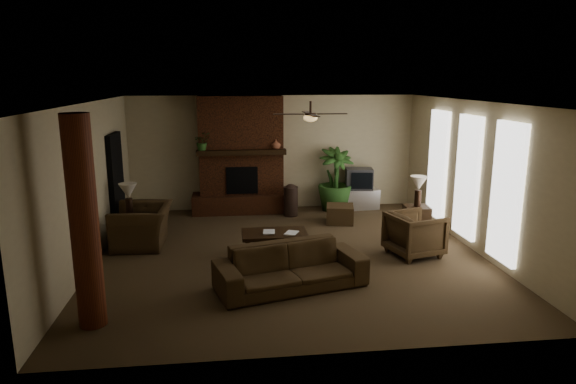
{
  "coord_description": "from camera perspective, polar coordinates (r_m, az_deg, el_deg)",
  "views": [
    {
      "loc": [
        -1.09,
        -8.83,
        3.22
      ],
      "look_at": [
        0.0,
        0.4,
        1.1
      ],
      "focal_mm": 31.42,
      "sensor_mm": 36.0,
      "label": 1
    }
  ],
  "objects": [
    {
      "name": "fireplace",
      "position": [
        12.23,
        -5.29,
        3.08
      ],
      "size": [
        2.4,
        0.7,
        2.8
      ],
      "color": "#552A16",
      "rests_on": "ground"
    },
    {
      "name": "lamp_left",
      "position": [
        10.35,
        -17.63,
        -0.14
      ],
      "size": [
        0.41,
        0.41,
        0.65
      ],
      "color": "black",
      "rests_on": "side_table_left"
    },
    {
      "name": "sofa",
      "position": [
        7.88,
        0.31,
        -7.71
      ],
      "size": [
        2.41,
        1.26,
        0.9
      ],
      "primitive_type": "imported",
      "rotation": [
        0.0,
        0.0,
        0.27
      ],
      "color": "#41301C",
      "rests_on": "ground"
    },
    {
      "name": "coffee_table",
      "position": [
        9.34,
        -1.54,
        -4.91
      ],
      "size": [
        1.2,
        0.7,
        0.43
      ],
      "color": "black",
      "rests_on": "ground"
    },
    {
      "name": "floor_plant",
      "position": [
        12.49,
        5.32,
        -0.1
      ],
      "size": [
        1.2,
        1.71,
        0.87
      ],
      "primitive_type": "imported",
      "rotation": [
        0.0,
        0.0,
        0.24
      ],
      "color": "#2C5321",
      "rests_on": "ground"
    },
    {
      "name": "side_table_right",
      "position": [
        11.1,
        14.32,
        -2.95
      ],
      "size": [
        0.54,
        0.54,
        0.55
      ],
      "primitive_type": "cube",
      "rotation": [
        0.0,
        0.0,
        -0.09
      ],
      "color": "black",
      "rests_on": "ground"
    },
    {
      "name": "mantel_vase",
      "position": [
        11.97,
        -1.38,
        5.41
      ],
      "size": [
        0.23,
        0.24,
        0.22
      ],
      "primitive_type": "imported",
      "rotation": [
        0.0,
        0.0,
        -0.07
      ],
      "color": "#94553B",
      "rests_on": "fireplace"
    },
    {
      "name": "side_table_left",
      "position": [
        10.49,
        -17.29,
        -4.05
      ],
      "size": [
        0.62,
        0.62,
        0.55
      ],
      "primitive_type": "cube",
      "rotation": [
        0.0,
        0.0,
        0.27
      ],
      "color": "black",
      "rests_on": "ground"
    },
    {
      "name": "mantel_plant",
      "position": [
        11.91,
        -9.67,
        5.45
      ],
      "size": [
        0.48,
        0.51,
        0.33
      ],
      "primitive_type": "imported",
      "rotation": [
        0.0,
        0.0,
        0.28
      ],
      "color": "#2C5321",
      "rests_on": "fireplace"
    },
    {
      "name": "floor_vase",
      "position": [
        11.92,
        0.32,
        -0.68
      ],
      "size": [
        0.34,
        0.34,
        0.77
      ],
      "color": "#2F211A",
      "rests_on": "ground"
    },
    {
      "name": "windows",
      "position": [
        10.28,
        19.62,
        1.62
      ],
      "size": [
        0.08,
        3.65,
        2.35
      ],
      "color": "white",
      "rests_on": "ground"
    },
    {
      "name": "room_shell",
      "position": [
        9.08,
        0.3,
        1.29
      ],
      "size": [
        7.0,
        7.0,
        7.0
      ],
      "color": "#4D3B26",
      "rests_on": "ground"
    },
    {
      "name": "doorway",
      "position": [
        11.1,
        -18.83,
        0.88
      ],
      "size": [
        0.1,
        1.0,
        2.1
      ],
      "primitive_type": "cube",
      "color": "black",
      "rests_on": "ground"
    },
    {
      "name": "log_column",
      "position": [
        6.93,
        -22.07,
        -3.33
      ],
      "size": [
        0.36,
        0.36,
        2.8
      ],
      "primitive_type": "cylinder",
      "color": "#612B18",
      "rests_on": "ground"
    },
    {
      "name": "tv_stand",
      "position": [
        12.76,
        8.21,
        -0.74
      ],
      "size": [
        0.89,
        0.57,
        0.5
      ],
      "primitive_type": "cube",
      "rotation": [
        0.0,
        0.0,
        0.09
      ],
      "color": "silver",
      "rests_on": "ground"
    },
    {
      "name": "lamp_right",
      "position": [
        10.93,
        14.56,
        0.72
      ],
      "size": [
        0.45,
        0.45,
        0.65
      ],
      "color": "black",
      "rests_on": "side_table_right"
    },
    {
      "name": "ottoman",
      "position": [
        11.46,
        5.88,
        -2.49
      ],
      "size": [
        0.71,
        0.71,
        0.4
      ],
      "primitive_type": "cube",
      "rotation": [
        0.0,
        0.0,
        -0.2
      ],
      "color": "#41301C",
      "rests_on": "ground"
    },
    {
      "name": "armchair_right",
      "position": [
        9.57,
        14.17,
        -4.41
      ],
      "size": [
        1.01,
        1.05,
        0.89
      ],
      "primitive_type": "imported",
      "rotation": [
        0.0,
        0.0,
        1.84
      ],
      "color": "#41301C",
      "rests_on": "ground"
    },
    {
      "name": "book_a",
      "position": [
        9.25,
        -2.85,
        -3.78
      ],
      "size": [
        0.22,
        0.05,
        0.29
      ],
      "primitive_type": "imported",
      "rotation": [
        0.0,
        0.0,
        -0.1
      ],
      "color": "#999999",
      "rests_on": "coffee_table"
    },
    {
      "name": "ceiling_fan",
      "position": [
        9.27,
        2.56,
        8.57
      ],
      "size": [
        1.35,
        1.35,
        0.37
      ],
      "color": "black",
      "rests_on": "ceiling"
    },
    {
      "name": "book_b",
      "position": [
        9.22,
        -0.24,
        -3.81
      ],
      "size": [
        0.2,
        0.11,
        0.29
      ],
      "primitive_type": "imported",
      "rotation": [
        0.0,
        0.0,
        -0.43
      ],
      "color": "#999999",
      "rests_on": "coffee_table"
    },
    {
      "name": "armchair_left",
      "position": [
        10.19,
        -16.21,
        -2.98
      ],
      "size": [
        0.82,
        1.23,
        1.06
      ],
      "primitive_type": "imported",
      "rotation": [
        0.0,
        0.0,
        -1.6
      ],
      "color": "#41301C",
      "rests_on": "ground"
    },
    {
      "name": "tv",
      "position": [
        12.63,
        8.05,
        1.49
      ],
      "size": [
        0.71,
        0.61,
        0.52
      ],
      "color": "#39393C",
      "rests_on": "tv_stand"
    }
  ]
}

